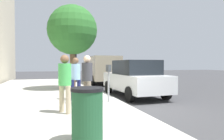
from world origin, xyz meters
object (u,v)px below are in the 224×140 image
at_px(parking_officer, 76,75).
at_px(parked_sedan_near, 135,78).
at_px(parking_meter, 109,75).
at_px(street_tree, 72,30).
at_px(pedestrian_at_meter, 87,76).
at_px(trash_bin, 87,115).
at_px(parked_van_far, 101,68).
at_px(traffic_signal, 77,52).
at_px(pedestrian_bystander, 65,79).

bearing_deg(parking_officer, parked_sedan_near, 69.23).
distance_m(parking_meter, parked_sedan_near, 2.61).
distance_m(parking_officer, street_tree, 4.29).
distance_m(pedestrian_at_meter, parked_sedan_near, 3.37).
height_order(parking_meter, trash_bin, parking_meter).
bearing_deg(parked_van_far, pedestrian_at_meter, 162.69).
bearing_deg(pedestrian_at_meter, street_tree, 81.69).
xyz_separation_m(pedestrian_at_meter, parked_sedan_near, (1.97, -2.72, -0.28)).
relative_size(parked_sedan_near, parked_van_far, 0.85).
distance_m(parked_sedan_near, traffic_signal, 7.43).
bearing_deg(pedestrian_bystander, street_tree, 55.60).
height_order(parking_officer, street_tree, street_tree).
relative_size(parking_meter, pedestrian_bystander, 0.83).
distance_m(parking_officer, parked_van_far, 8.30).
relative_size(parking_officer, trash_bin, 1.68).
height_order(pedestrian_bystander, trash_bin, pedestrian_bystander).
bearing_deg(parked_sedan_near, pedestrian_at_meter, 125.80).
xyz_separation_m(street_tree, trash_bin, (-8.09, 0.65, -2.86)).
xyz_separation_m(parking_meter, trash_bin, (-3.70, 1.50, -0.51)).
bearing_deg(pedestrian_bystander, parked_sedan_near, 14.69).
height_order(parking_officer, trash_bin, parking_officer).
bearing_deg(parking_officer, street_tree, 137.04).
distance_m(pedestrian_at_meter, parked_van_far, 9.16).
height_order(pedestrian_bystander, street_tree, street_tree).
height_order(pedestrian_at_meter, street_tree, street_tree).
height_order(pedestrian_bystander, parked_sedan_near, pedestrian_bystander).
bearing_deg(pedestrian_at_meter, parking_meter, 3.23).
height_order(parked_van_far, trash_bin, parked_van_far).
bearing_deg(parked_sedan_near, parked_van_far, 0.01).
relative_size(street_tree, traffic_signal, 1.34).
bearing_deg(trash_bin, traffic_signal, -6.88).
bearing_deg(pedestrian_at_meter, trash_bin, -108.73).
xyz_separation_m(parked_sedan_near, traffic_signal, (6.99, 1.87, 1.68)).
relative_size(parked_van_far, trash_bin, 5.18).
distance_m(parked_van_far, trash_bin, 12.74).
distance_m(street_tree, traffic_signal, 4.57).
bearing_deg(trash_bin, pedestrian_at_meter, -10.41).
bearing_deg(pedestrian_at_meter, traffic_signal, 76.20).
height_order(pedestrian_at_meter, traffic_signal, traffic_signal).
bearing_deg(pedestrian_at_meter, parking_officer, 97.27).
distance_m(pedestrian_at_meter, trash_bin, 3.62).
relative_size(parked_sedan_near, traffic_signal, 1.24).
bearing_deg(parking_meter, trash_bin, 157.95).
bearing_deg(pedestrian_at_meter, pedestrian_bystander, -136.52).
bearing_deg(traffic_signal, parked_sedan_near, -165.04).
bearing_deg(traffic_signal, parked_van_far, -96.49).
relative_size(parking_meter, street_tree, 0.29).
height_order(parking_meter, pedestrian_at_meter, pedestrian_at_meter).
xyz_separation_m(pedestrian_bystander, parked_sedan_near, (3.06, -3.58, -0.25)).
xyz_separation_m(pedestrian_at_meter, street_tree, (4.57, 0.00, 2.35)).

